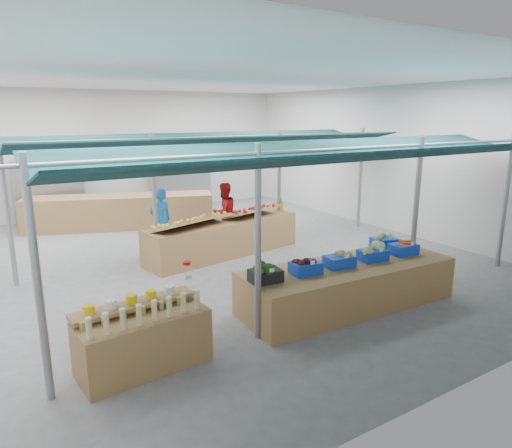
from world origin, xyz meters
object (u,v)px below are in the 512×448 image
object	(u,v)px
veg_counter	(348,285)
fruit_counter	(224,238)
crate_stack	(417,279)
vendor_right	(224,212)
bottle_shelf	(142,338)
vendor_left	(161,220)

from	to	relation	value
veg_counter	fruit_counter	distance (m)	3.95
fruit_counter	crate_stack	world-z (taller)	fruit_counter
crate_stack	vendor_right	bearing A→B (deg)	104.19
bottle_shelf	crate_stack	distance (m)	5.33
fruit_counter	vendor_right	bearing A→B (deg)	52.69
bottle_shelf	vendor_right	world-z (taller)	vendor_right
bottle_shelf	fruit_counter	distance (m)	5.21
fruit_counter	vendor_left	bearing A→B (deg)	128.79
crate_stack	vendor_left	xyz separation A→B (m)	(-3.15, 5.34, 0.49)
bottle_shelf	vendor_right	xyz separation A→B (m)	(3.97, 5.08, 0.39)
vendor_right	veg_counter	bearing A→B (deg)	79.58
veg_counter	vendor_right	world-z (taller)	vendor_right
crate_stack	veg_counter	bearing A→B (deg)	168.03
crate_stack	fruit_counter	bearing A→B (deg)	114.70
bottle_shelf	veg_counter	world-z (taller)	bottle_shelf
veg_counter	vendor_right	xyz separation A→B (m)	(0.15, 5.02, 0.42)
fruit_counter	veg_counter	bearing A→B (deg)	-92.17
vendor_left	veg_counter	bearing A→B (deg)	99.47
vendor_left	vendor_right	bearing A→B (deg)	171.30
vendor_left	vendor_right	size ratio (longest dim) A/B	1.00
bottle_shelf	veg_counter	bearing A→B (deg)	-4.11
fruit_counter	vendor_left	distance (m)	1.67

